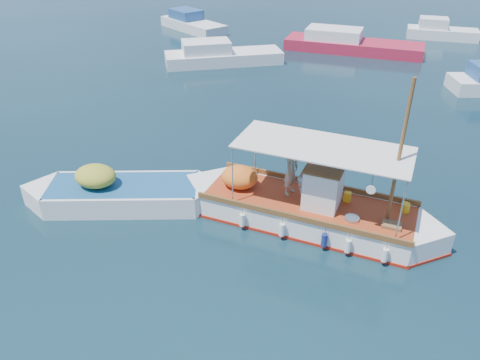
% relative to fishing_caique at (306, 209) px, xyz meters
% --- Properties ---
extents(ground, '(160.00, 160.00, 0.00)m').
position_rel_fishing_caique_xyz_m(ground, '(-0.74, -0.39, -0.50)').
color(ground, black).
rests_on(ground, ground).
extents(fishing_caique, '(9.28, 2.91, 5.67)m').
position_rel_fishing_caique_xyz_m(fishing_caique, '(0.00, 0.00, 0.00)').
color(fishing_caique, white).
rests_on(fishing_caique, ground).
extents(dinghy, '(6.85, 3.85, 1.79)m').
position_rel_fishing_caique_xyz_m(dinghy, '(-6.51, -1.22, -0.13)').
color(dinghy, white).
rests_on(dinghy, ground).
extents(bg_boat_nw, '(8.00, 6.25, 1.80)m').
position_rel_fishing_caique_xyz_m(bg_boat_nw, '(-9.89, 16.31, -0.01)').
color(bg_boat_nw, silver).
rests_on(bg_boat_nw, ground).
extents(bg_boat_n, '(10.00, 2.89, 1.80)m').
position_rel_fishing_caique_xyz_m(bg_boat_n, '(-2.09, 22.60, -0.01)').
color(bg_boat_n, '#A51B32').
rests_on(bg_boat_n, ground).
extents(bg_boat_far_w, '(7.18, 5.47, 1.80)m').
position_rel_fishing_caique_xyz_m(bg_boat_far_w, '(-16.13, 24.89, -0.01)').
color(bg_boat_far_w, silver).
rests_on(bg_boat_far_w, ground).
extents(bg_boat_far_n, '(5.59, 2.35, 1.80)m').
position_rel_fishing_caique_xyz_m(bg_boat_far_n, '(4.28, 29.15, -0.01)').
color(bg_boat_far_n, silver).
rests_on(bg_boat_far_n, ground).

